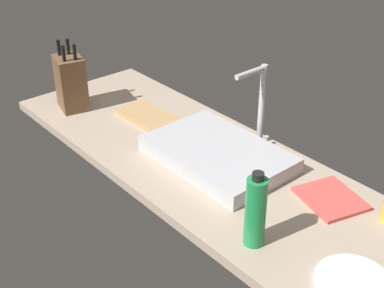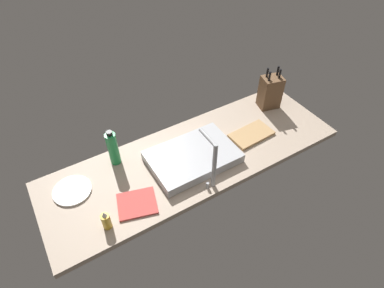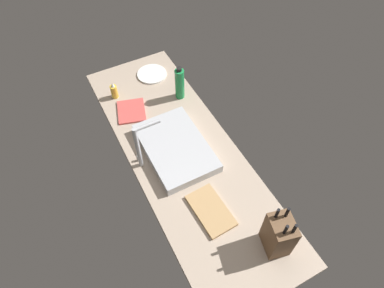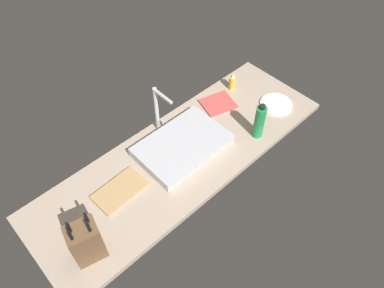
{
  "view_description": "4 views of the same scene",
  "coord_description": "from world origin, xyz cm",
  "px_view_note": "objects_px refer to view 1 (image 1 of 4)",
  "views": [
    {
      "loc": [
        119.1,
        -108.73,
        104.11
      ],
      "look_at": [
        -4.89,
        -2.66,
        9.44
      ],
      "focal_mm": 49.7,
      "sensor_mm": 36.0,
      "label": 1
    },
    {
      "loc": [
        68.76,
        111.32,
        142.36
      ],
      "look_at": [
        1.01,
        -0.41,
        13.21
      ],
      "focal_mm": 30.01,
      "sensor_mm": 36.0,
      "label": 2
    },
    {
      "loc": [
        -103.8,
        48.23,
        160.91
      ],
      "look_at": [
        -4.06,
        -4.18,
        13.19
      ],
      "focal_mm": 31.48,
      "sensor_mm": 36.0,
      "label": 3
    },
    {
      "loc": [
        -82.78,
        -95.69,
        162.68
      ],
      "look_at": [
        5.87,
        -1.47,
        8.74
      ],
      "focal_mm": 33.94,
      "sensor_mm": 36.0,
      "label": 4
    }
  ],
  "objects_px": {
    "cutting_board": "(149,117)",
    "dish_towel": "(331,199)",
    "water_bottle": "(255,211)",
    "knife_block": "(71,83)",
    "dinner_plate": "(353,282)",
    "faucet": "(260,100)",
    "sink_basin": "(218,154)"
  },
  "relations": [
    {
      "from": "cutting_board",
      "to": "dish_towel",
      "type": "distance_m",
      "value": 0.84
    },
    {
      "from": "cutting_board",
      "to": "water_bottle",
      "type": "bearing_deg",
      "value": -15.87
    },
    {
      "from": "knife_block",
      "to": "dinner_plate",
      "type": "height_order",
      "value": "knife_block"
    },
    {
      "from": "cutting_board",
      "to": "dish_towel",
      "type": "bearing_deg",
      "value": 7.1
    },
    {
      "from": "knife_block",
      "to": "dish_towel",
      "type": "height_order",
      "value": "knife_block"
    },
    {
      "from": "cutting_board",
      "to": "water_bottle",
      "type": "height_order",
      "value": "water_bottle"
    },
    {
      "from": "cutting_board",
      "to": "water_bottle",
      "type": "xyz_separation_m",
      "value": [
        0.82,
        -0.23,
        0.1
      ]
    },
    {
      "from": "dish_towel",
      "to": "water_bottle",
      "type": "bearing_deg",
      "value": -93.28
    },
    {
      "from": "faucet",
      "to": "dinner_plate",
      "type": "bearing_deg",
      "value": -27.06
    },
    {
      "from": "faucet",
      "to": "knife_block",
      "type": "height_order",
      "value": "faucet"
    },
    {
      "from": "knife_block",
      "to": "dinner_plate",
      "type": "relative_size",
      "value": 1.44
    },
    {
      "from": "sink_basin",
      "to": "faucet",
      "type": "relative_size",
      "value": 1.6
    },
    {
      "from": "water_bottle",
      "to": "dish_towel",
      "type": "height_order",
      "value": "water_bottle"
    },
    {
      "from": "sink_basin",
      "to": "knife_block",
      "type": "xyz_separation_m",
      "value": [
        -0.72,
        -0.17,
        0.09
      ]
    },
    {
      "from": "dish_towel",
      "to": "cutting_board",
      "type": "bearing_deg",
      "value": -172.9
    },
    {
      "from": "dinner_plate",
      "to": "dish_towel",
      "type": "bearing_deg",
      "value": 135.68
    },
    {
      "from": "faucet",
      "to": "water_bottle",
      "type": "distance_m",
      "value": 0.57
    },
    {
      "from": "faucet",
      "to": "knife_block",
      "type": "bearing_deg",
      "value": -152.82
    },
    {
      "from": "sink_basin",
      "to": "dinner_plate",
      "type": "relative_size",
      "value": 2.46
    },
    {
      "from": "faucet",
      "to": "dish_towel",
      "type": "relative_size",
      "value": 1.58
    },
    {
      "from": "sink_basin",
      "to": "dish_towel",
      "type": "distance_m",
      "value": 0.42
    },
    {
      "from": "sink_basin",
      "to": "cutting_board",
      "type": "bearing_deg",
      "value": 178.59
    },
    {
      "from": "sink_basin",
      "to": "knife_block",
      "type": "distance_m",
      "value": 0.74
    },
    {
      "from": "sink_basin",
      "to": "water_bottle",
      "type": "distance_m",
      "value": 0.45
    },
    {
      "from": "water_bottle",
      "to": "dinner_plate",
      "type": "bearing_deg",
      "value": 15.82
    },
    {
      "from": "dish_towel",
      "to": "faucet",
      "type": "bearing_deg",
      "value": 168.22
    },
    {
      "from": "faucet",
      "to": "cutting_board",
      "type": "xyz_separation_m",
      "value": [
        -0.43,
        -0.19,
        -0.17
      ]
    },
    {
      "from": "cutting_board",
      "to": "water_bottle",
      "type": "relative_size",
      "value": 1.13
    },
    {
      "from": "cutting_board",
      "to": "dish_towel",
      "type": "xyz_separation_m",
      "value": [
        0.83,
        0.1,
        -0.0
      ]
    },
    {
      "from": "dinner_plate",
      "to": "faucet",
      "type": "bearing_deg",
      "value": 152.94
    },
    {
      "from": "sink_basin",
      "to": "cutting_board",
      "type": "height_order",
      "value": "sink_basin"
    },
    {
      "from": "knife_block",
      "to": "cutting_board",
      "type": "bearing_deg",
      "value": 45.86
    }
  ]
}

